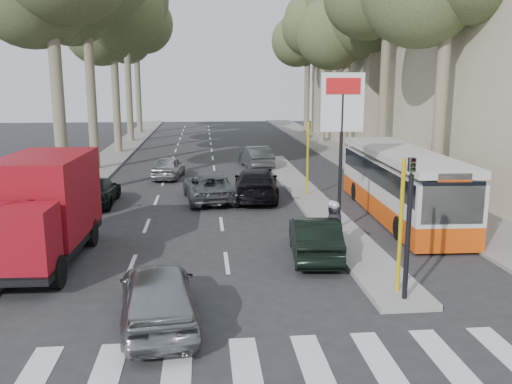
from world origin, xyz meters
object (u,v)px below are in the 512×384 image
(red_truck, at_px, (42,208))
(motorcycle, at_px, (332,230))
(silver_hatchback, at_px, (158,294))
(city_bus, at_px, (400,182))
(dark_hatchback, at_px, (314,237))

(red_truck, xyz_separation_m, motorcycle, (8.69, -0.19, -0.86))
(motorcycle, bearing_deg, red_truck, 177.36)
(silver_hatchback, bearing_deg, motorcycle, -145.48)
(red_truck, relative_size, city_bus, 0.58)
(city_bus, bearing_deg, red_truck, -158.25)
(silver_hatchback, xyz_separation_m, city_bus, (8.79, 9.01, 0.72))
(silver_hatchback, relative_size, red_truck, 0.68)
(dark_hatchback, height_order, motorcycle, motorcycle)
(red_truck, distance_m, city_bus, 13.25)
(silver_hatchback, xyz_separation_m, dark_hatchback, (4.39, 4.26, -0.06))
(silver_hatchback, relative_size, city_bus, 0.40)
(motorcycle, bearing_deg, city_bus, 48.98)
(city_bus, bearing_deg, motorcycle, -127.31)
(city_bus, height_order, motorcycle, city_bus)
(silver_hatchback, relative_size, dark_hatchback, 1.05)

